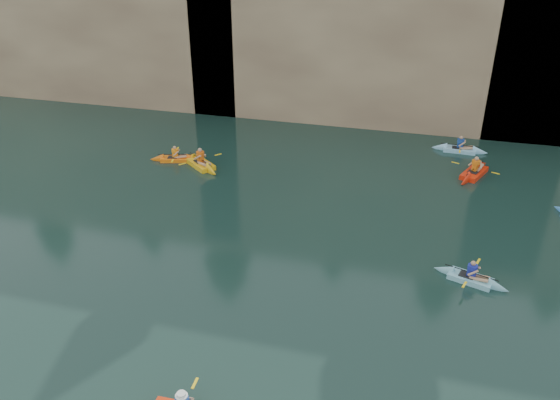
# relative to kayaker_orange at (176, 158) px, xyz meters

# --- Properties ---
(ground) EXTENTS (160.00, 160.00, 0.00)m
(ground) POSITION_rel_kayaker_orange_xyz_m (7.76, -13.39, -0.14)
(ground) COLOR black
(ground) RESTS_ON ground
(cliff) EXTENTS (70.00, 16.00, 12.00)m
(cliff) POSITION_rel_kayaker_orange_xyz_m (7.76, 16.61, 5.86)
(cliff) COLOR tan
(cliff) RESTS_ON ground
(cliff_slab_west) EXTENTS (26.00, 2.40, 10.56)m
(cliff_slab_west) POSITION_rel_kayaker_orange_xyz_m (-12.24, 9.21, 5.14)
(cliff_slab_west) COLOR tan
(cliff_slab_west) RESTS_ON ground
(cliff_slab_center) EXTENTS (24.00, 2.40, 11.40)m
(cliff_slab_center) POSITION_rel_kayaker_orange_xyz_m (9.76, 9.21, 5.56)
(cliff_slab_center) COLOR tan
(cliff_slab_center) RESTS_ON ground
(sea_cave_west) EXTENTS (4.50, 1.00, 4.00)m
(sea_cave_west) POSITION_rel_kayaker_orange_xyz_m (-10.24, 8.56, 1.86)
(sea_cave_west) COLOR black
(sea_cave_west) RESTS_ON ground
(sea_cave_center) EXTENTS (3.50, 1.00, 3.20)m
(sea_cave_center) POSITION_rel_kayaker_orange_xyz_m (3.76, 8.56, 1.46)
(sea_cave_center) COLOR black
(sea_cave_center) RESTS_ON ground
(sea_cave_east) EXTENTS (5.00, 1.00, 4.50)m
(sea_cave_east) POSITION_rel_kayaker_orange_xyz_m (17.76, 8.56, 2.11)
(sea_cave_east) COLOR black
(sea_cave_east) RESTS_ON ground
(kayaker_orange) EXTENTS (2.97, 2.13, 1.10)m
(kayaker_orange) POSITION_rel_kayaker_orange_xyz_m (0.00, 0.00, 0.00)
(kayaker_orange) COLOR orange
(kayaker_orange) RESTS_ON ground
(kayaker_ltblue_near) EXTENTS (2.90, 2.14, 1.12)m
(kayaker_ltblue_near) POSITION_rel_kayaker_orange_xyz_m (15.64, -7.65, 0.00)
(kayaker_ltblue_near) COLOR #7CBECF
(kayaker_ltblue_near) RESTS_ON ground
(kayaker_red_far) EXTENTS (2.41, 3.62, 1.33)m
(kayaker_red_far) POSITION_rel_kayaker_orange_xyz_m (16.18, 2.37, 0.03)
(kayaker_red_far) COLOR red
(kayaker_red_far) RESTS_ON ground
(kayaker_yellow) EXTENTS (3.07, 2.69, 1.35)m
(kayaker_yellow) POSITION_rel_kayaker_orange_xyz_m (1.70, -0.38, 0.03)
(kayaker_yellow) COLOR #F1AF14
(kayaker_yellow) RESTS_ON ground
(kayaker_ltblue_mid) EXTENTS (3.21, 2.40, 1.21)m
(kayaker_ltblue_mid) POSITION_rel_kayaker_orange_xyz_m (15.48, 5.61, 0.01)
(kayaker_ltblue_mid) COLOR #8AC8E7
(kayaker_ltblue_mid) RESTS_ON ground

